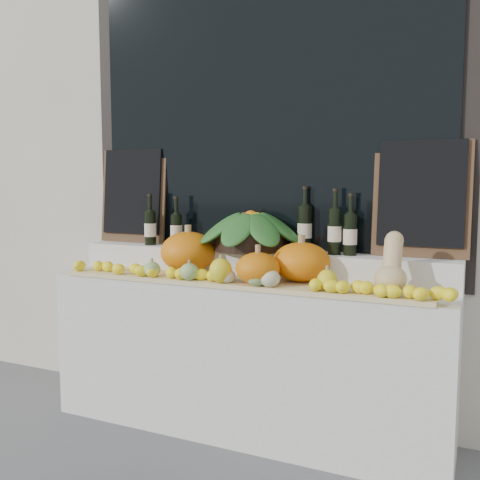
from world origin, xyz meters
name	(u,v)px	position (x,y,z in m)	size (l,w,h in m)	color
storefront_facade	(289,61)	(0.00, 2.25, 2.25)	(7.00, 0.94, 4.50)	beige
display_sill	(245,355)	(0.00, 1.52, 0.44)	(2.30, 0.55, 0.88)	silver
rear_tier	(256,263)	(0.00, 1.68, 0.96)	(2.30, 0.25, 0.16)	silver
straw_bedding	(236,282)	(0.00, 1.40, 0.89)	(2.10, 0.32, 0.03)	tan
pumpkin_left	(188,252)	(-0.37, 1.52, 1.03)	(0.33, 0.33, 0.24)	orange
pumpkin_right	(301,262)	(0.34, 1.50, 1.01)	(0.31, 0.31, 0.21)	orange
pumpkin_center	(258,268)	(0.16, 1.32, 0.99)	(0.23, 0.23, 0.17)	orange
butternut_squash	(392,268)	(0.83, 1.39, 1.03)	(0.15, 0.21, 0.29)	tan
decorative_gourds	(235,274)	(0.04, 1.29, 0.96)	(1.11, 0.15, 0.15)	#2D6D20
lemon_heap	(228,277)	(0.00, 1.29, 0.94)	(2.20, 0.16, 0.06)	yellow
produce_bowl	(251,230)	(-0.02, 1.66, 1.16)	(0.67, 0.67, 0.25)	black
wine_bottle_far_left	(150,228)	(-0.72, 1.64, 1.15)	(0.08, 0.08, 0.33)	black
wine_bottle_near_left	(176,229)	(-0.54, 1.66, 1.14)	(0.08, 0.08, 0.31)	black
wine_bottle_tall	(305,228)	(0.29, 1.73, 1.17)	(0.08, 0.08, 0.38)	black
wine_bottle_near_right	(335,231)	(0.48, 1.66, 1.17)	(0.08, 0.08, 0.36)	black
wine_bottle_far_right	(350,234)	(0.57, 1.66, 1.16)	(0.08, 0.08, 0.34)	black
chalkboard_left	(133,194)	(-0.92, 1.74, 1.36)	(0.50, 0.09, 0.62)	#4C331E
chalkboard_right	(421,196)	(0.92, 1.74, 1.36)	(0.50, 0.09, 0.62)	#4C331E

